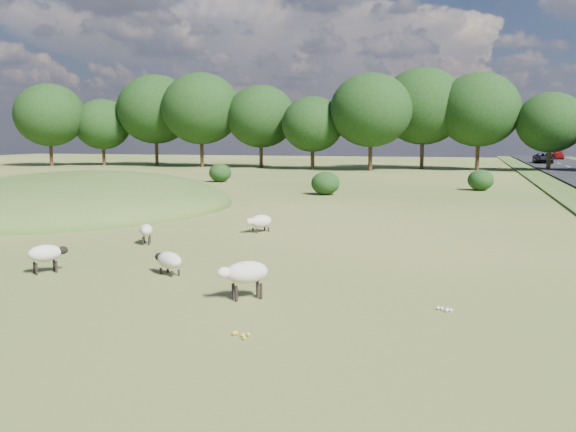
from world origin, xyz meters
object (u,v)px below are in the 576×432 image
object	(u,v)px
sheep_1	(260,221)
car_3	(543,158)
car_0	(557,155)
sheep_5	(169,260)
sheep_2	(146,230)
sheep_4	(245,273)
sheep_0	(46,253)

from	to	relation	value
sheep_1	car_3	xyz separation A→B (m)	(17.90, 66.66, 0.48)
car_0	sheep_5	bearing A→B (deg)	76.62
sheep_2	sheep_1	bearing A→B (deg)	-62.09
sheep_2	car_3	world-z (taller)	car_3
car_3	car_0	bearing A→B (deg)	76.84
sheep_1	car_0	bearing A→B (deg)	-159.80
sheep_2	sheep_4	size ratio (longest dim) A/B	0.83
sheep_1	sheep_2	world-z (taller)	sheep_2
sheep_0	sheep_5	distance (m)	3.59
sheep_0	sheep_5	bearing A→B (deg)	-38.73
sheep_4	sheep_5	world-z (taller)	sheep_4
sheep_5	car_3	xyz separation A→B (m)	(17.91, 75.02, 0.51)
sheep_2	sheep_5	distance (m)	5.48
car_0	sheep_2	bearing A→B (deg)	74.04
sheep_0	sheep_2	world-z (taller)	sheep_0
sheep_4	sheep_5	size ratio (longest dim) A/B	1.09
sheep_0	sheep_1	distance (m)	9.77
sheep_1	sheep_2	bearing A→B (deg)	-4.21
sheep_2	car_0	world-z (taller)	car_0
sheep_2	car_3	xyz separation A→B (m)	(21.02, 70.50, 0.42)
sheep_2	sheep_0	bearing A→B (deg)	152.60
sheep_0	sheep_5	world-z (taller)	sheep_0
sheep_4	car_0	size ratio (longest dim) A/B	0.30
sheep_1	car_3	size ratio (longest dim) A/B	0.25
sheep_4	sheep_5	bearing A→B (deg)	-70.48
sheep_5	car_3	size ratio (longest dim) A/B	0.24
sheep_1	car_0	xyz separation A→B (m)	(21.70, 82.91, 0.41)
car_3	sheep_0	bearing A→B (deg)	-105.79
car_3	sheep_1	bearing A→B (deg)	-105.03
sheep_5	car_0	xyz separation A→B (m)	(21.71, 91.27, 0.44)
sheep_1	sheep_4	size ratio (longest dim) A/B	0.97
sheep_0	sheep_4	bearing A→B (deg)	-61.69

